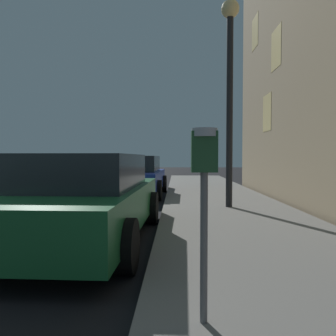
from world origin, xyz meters
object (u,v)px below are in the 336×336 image
(parking_meter, at_px, (204,177))
(car_blue, at_px, (135,176))
(street_lamp, at_px, (230,69))
(car_green, at_px, (86,197))

(parking_meter, distance_m, car_blue, 8.95)
(parking_meter, xyz_separation_m, car_blue, (-1.68, 8.78, -0.53))
(parking_meter, xyz_separation_m, street_lamp, (1.11, 5.45, 2.30))
(car_blue, bearing_deg, car_green, -89.99)
(parking_meter, relative_size, car_blue, 0.35)
(car_green, distance_m, car_blue, 6.01)
(car_blue, height_order, street_lamp, street_lamp)
(parking_meter, height_order, car_blue, parking_meter)
(car_green, bearing_deg, parking_meter, -58.72)
(car_green, height_order, car_blue, same)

